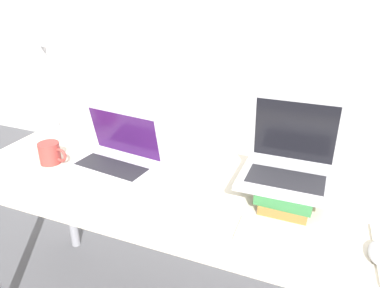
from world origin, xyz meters
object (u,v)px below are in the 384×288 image
Objects in this scene: book_stack at (289,191)px; mouse at (380,253)px; desk_lamp at (49,41)px; mug at (50,153)px; wireless_keyboard at (289,240)px; laptop_left at (117,156)px; laptop_on_books at (289,163)px.

book_stack is 0.36m from mouse.
mug is at bearing -59.68° from desk_lamp.
wireless_keyboard is at bearing -80.09° from book_stack.
laptop_left is 0.63× the size of desk_lamp.
book_stack is 2.03× the size of mug.
laptop_left is 1.20× the size of laptop_on_books.
laptop_left is at bearing 169.24° from mouse.
laptop_on_books is at bearing -5.95° from desk_lamp.
mug reaches higher than book_stack.
wireless_keyboard is at bearing -18.34° from desk_lamp.
wireless_keyboard is 2.90× the size of mouse.
mug is (-0.28, -0.08, -0.00)m from laptop_left.
mouse is (0.99, -0.19, -0.03)m from laptop_left.
book_stack is 0.24m from wireless_keyboard.
desk_lamp is at bearing 172.09° from book_stack.
laptop_on_books is 2.93× the size of mouse.
wireless_keyboard is at bearing -78.47° from laptop_on_books.
wireless_keyboard is 1.31m from desk_lamp.
wireless_keyboard is 0.25m from mouse.
mug is at bearing 175.26° from mouse.
mouse is at bearing -38.29° from laptop_on_books.
laptop_on_books is at bearing 101.53° from wireless_keyboard.
mug reaches higher than mouse.
laptop_on_books is 0.30m from wireless_keyboard.
laptop_left reaches higher than mug.
mouse is at bearing -14.16° from desk_lamp.
mouse is 0.84× the size of mug.
desk_lamp is (-0.43, 0.17, 0.42)m from laptop_left.
laptop_left is 1.22× the size of wireless_keyboard.
laptop_on_books is 1.17m from desk_lamp.
mouse is at bearing 6.60° from wireless_keyboard.
mouse is (0.31, -0.24, -0.11)m from laptop_on_books.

